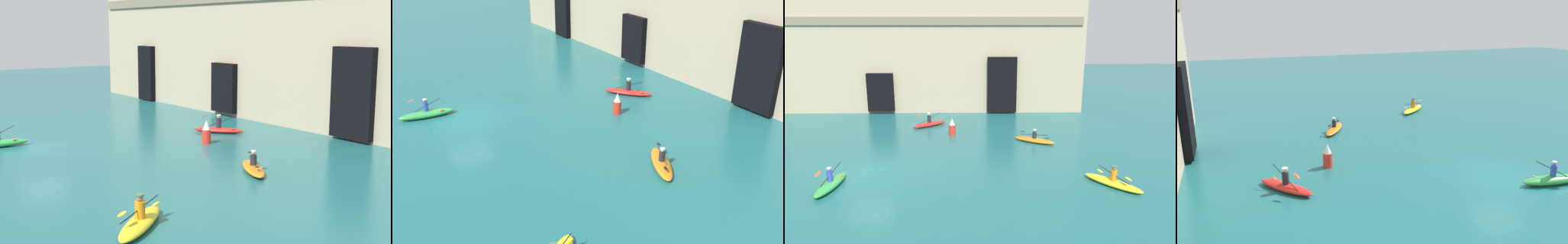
# 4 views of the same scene
# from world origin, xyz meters

# --- Properties ---
(ground_plane) EXTENTS (120.00, 120.00, 0.00)m
(ground_plane) POSITION_xyz_m (0.00, 0.00, 0.00)
(ground_plane) COLOR #1E6066
(cliff_bluff) EXTENTS (38.85, 7.19, 16.79)m
(cliff_bluff) POSITION_xyz_m (-2.41, 18.97, 8.36)
(cliff_bluff) COLOR tan
(cliff_bluff) RESTS_ON ground
(kayak_green) EXTENTS (1.21, 3.36, 1.27)m
(kayak_green) POSITION_xyz_m (-1.62, -1.92, 0.25)
(kayak_green) COLOR green
(kayak_green) RESTS_ON ground
(kayak_yellow) EXTENTS (2.92, 3.19, 1.18)m
(kayak_yellow) POSITION_xyz_m (13.96, -1.89, 0.23)
(kayak_yellow) COLOR yellow
(kayak_yellow) RESTS_ON ground
(kayak_red) EXTENTS (3.02, 2.62, 1.18)m
(kayak_red) POSITION_xyz_m (2.36, 10.74, 0.23)
(kayak_red) COLOR red
(kayak_red) RESTS_ON ground
(kayak_orange) EXTENTS (3.16, 2.32, 1.02)m
(kayak_orange) POSITION_xyz_m (10.81, 6.04, 0.20)
(kayak_orange) COLOR orange
(kayak_orange) RESTS_ON ground
(marker_buoy) EXTENTS (0.52, 0.52, 1.37)m
(marker_buoy) POSITION_xyz_m (4.50, 8.12, 0.63)
(marker_buoy) COLOR red
(marker_buoy) RESTS_ON ground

